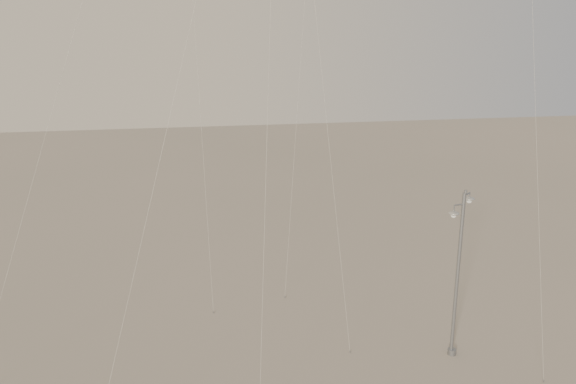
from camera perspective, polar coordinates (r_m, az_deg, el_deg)
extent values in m
cylinder|color=gray|center=(34.57, 14.36, -13.59)|extent=(0.44, 0.44, 0.30)
cylinder|color=gray|center=(32.83, 14.82, -7.27)|extent=(0.29, 0.18, 8.51)
cylinder|color=gray|center=(31.54, 15.52, 0.01)|extent=(0.14, 0.14, 0.18)
cylinder|color=gray|center=(31.80, 15.68, -0.16)|extent=(0.42, 0.38, 0.07)
cylinder|color=gray|center=(32.06, 15.84, -0.33)|extent=(0.06, 0.06, 0.30)
ellipsoid|color=#AFAFAA|center=(32.10, 15.82, -0.59)|extent=(0.52, 0.52, 0.18)
cylinder|color=gray|center=(31.52, 15.01, -1.10)|extent=(0.60, 0.18, 0.07)
cylinder|color=gray|center=(31.40, 14.54, -1.51)|extent=(0.06, 0.06, 0.40)
ellipsoid|color=#AFAFAA|center=(31.45, 14.52, -1.86)|extent=(0.52, 0.52, 0.18)
cylinder|color=beige|center=(31.66, -18.87, 11.95)|extent=(9.85, 7.80, 30.24)
cylinder|color=beige|center=(26.16, -1.70, 11.48)|extent=(2.07, 6.20, 29.53)
cylinder|color=beige|center=(35.47, 2.44, 16.03)|extent=(1.19, 12.31, 34.02)
cylinder|color=gray|center=(33.89, 5.53, -13.95)|extent=(0.06, 0.06, 0.10)
cylinder|color=beige|center=(24.96, -11.55, 1.79)|extent=(6.28, 9.43, 21.60)
cylinder|color=beige|center=(33.97, 21.25, 3.20)|extent=(2.17, 8.35, 20.04)
cylinder|color=gray|center=(33.57, 21.78, -15.36)|extent=(0.06, 0.06, 0.10)
cylinder|color=beige|center=(42.64, 1.14, 11.78)|extent=(4.40, 12.14, 27.95)
cylinder|color=gray|center=(39.73, -0.28, -9.33)|extent=(0.06, 0.06, 0.10)
cylinder|color=beige|center=(38.08, -7.87, 8.05)|extent=(0.40, 6.95, 23.70)
cylinder|color=gray|center=(38.06, -6.65, -10.58)|extent=(0.06, 0.06, 0.10)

